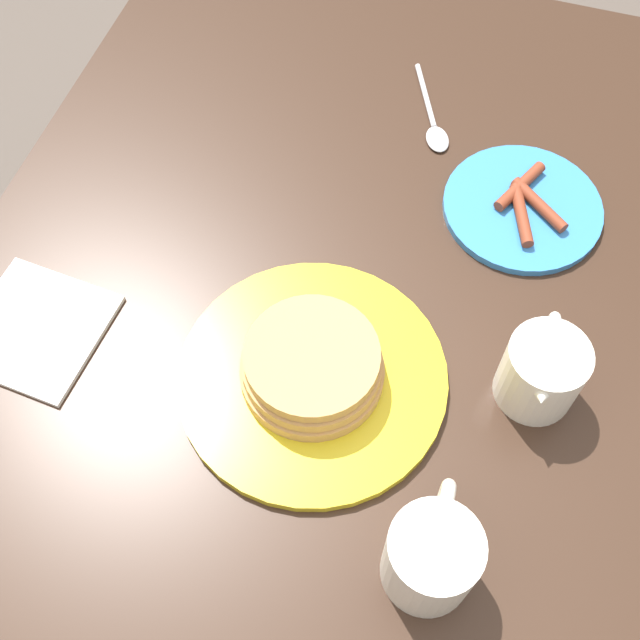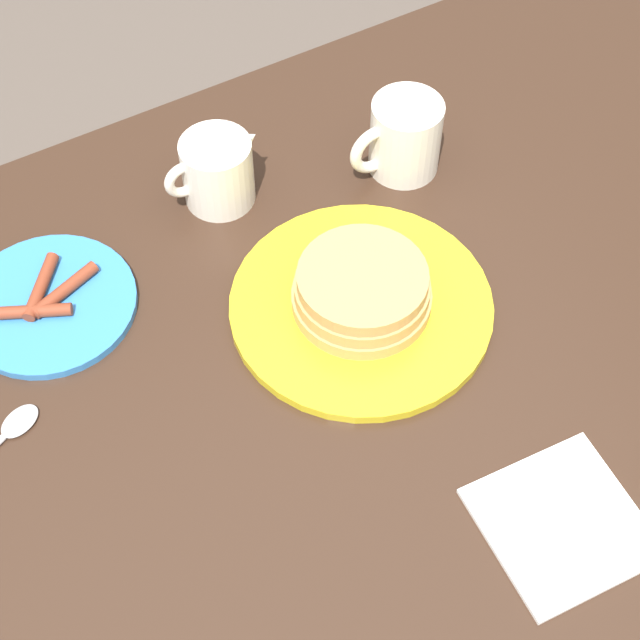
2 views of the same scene
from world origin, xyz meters
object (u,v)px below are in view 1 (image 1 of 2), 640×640
object	(u,v)px
pancake_plate	(312,371)
coffee_mug	(432,555)
creamer_pitcher	(542,372)
side_plate_bacon	(523,207)
napkin	(36,330)
spoon	(433,124)

from	to	relation	value
pancake_plate	coffee_mug	xyz separation A→B (m)	(-0.15, -0.16, 0.03)
pancake_plate	creamer_pitcher	distance (m)	0.23
side_plate_bacon	creamer_pitcher	distance (m)	0.24
napkin	spoon	xyz separation A→B (m)	(0.42, -0.34, 0.00)
pancake_plate	creamer_pitcher	bearing A→B (deg)	-75.77
coffee_mug	napkin	bearing A→B (deg)	75.48
coffee_mug	spoon	bearing A→B (deg)	12.58
creamer_pitcher	napkin	size ratio (longest dim) A/B	0.79
pancake_plate	coffee_mug	size ratio (longest dim) A/B	2.42
pancake_plate	spoon	distance (m)	0.39
creamer_pitcher	napkin	xyz separation A→B (m)	(-0.09, 0.53, -0.04)
coffee_mug	pancake_plate	bearing A→B (deg)	46.15
spoon	coffee_mug	bearing A→B (deg)	-167.42
side_plate_bacon	coffee_mug	distance (m)	0.44
pancake_plate	napkin	bearing A→B (deg)	96.13
side_plate_bacon	creamer_pitcher	size ratio (longest dim) A/B	1.56
side_plate_bacon	napkin	distance (m)	0.58
pancake_plate	napkin	size ratio (longest dim) A/B	1.85
side_plate_bacon	spoon	xyz separation A→B (m)	(0.10, 0.13, -0.00)
coffee_mug	creamer_pitcher	bearing A→B (deg)	-16.84
napkin	spoon	world-z (taller)	spoon
pancake_plate	spoon	xyz separation A→B (m)	(0.39, -0.04, -0.02)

